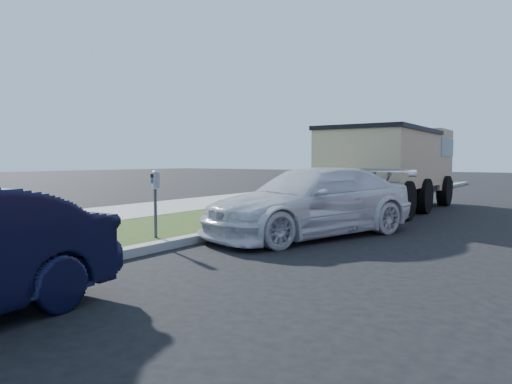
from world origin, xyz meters
The scene contains 5 objects.
ground centered at (0.00, 0.00, 0.00)m, with size 120.00×120.00×0.00m, color black.
streetside centered at (-5.57, 2.00, 0.07)m, with size 6.12×50.00×0.15m.
parking_meter centered at (-3.06, 0.09, 1.03)m, with size 0.20×0.16×1.27m.
white_wagon centered at (-1.16, 2.76, 0.71)m, with size 1.99×4.90×1.42m, color silver.
dump_truck centered at (-1.52, 8.94, 1.49)m, with size 2.78×6.79×2.64m.
Camera 1 is at (3.33, -5.75, 1.58)m, focal length 32.00 mm.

